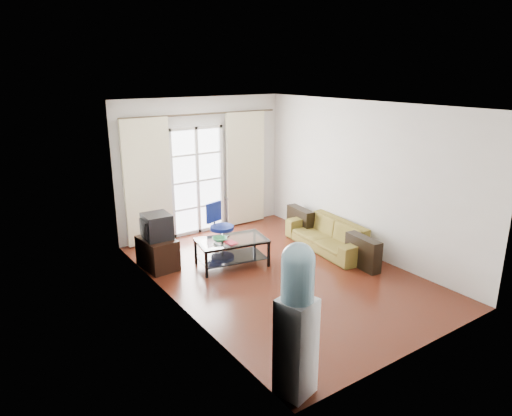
% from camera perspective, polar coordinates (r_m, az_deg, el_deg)
% --- Properties ---
extents(floor, '(5.20, 5.20, 0.00)m').
position_cam_1_polar(floor, '(7.53, 3.03, -8.22)').
color(floor, '#572314').
rests_on(floor, ground).
extents(ceiling, '(5.20, 5.20, 0.00)m').
position_cam_1_polar(ceiling, '(6.83, 3.39, 12.75)').
color(ceiling, white).
rests_on(ceiling, wall_back).
extents(wall_back, '(3.60, 0.02, 2.70)m').
position_cam_1_polar(wall_back, '(9.20, -6.73, 5.24)').
color(wall_back, silver).
rests_on(wall_back, floor).
extents(wall_front, '(3.60, 0.02, 2.70)m').
position_cam_1_polar(wall_front, '(5.34, 20.45, -4.38)').
color(wall_front, silver).
rests_on(wall_front, floor).
extents(wall_left, '(0.02, 5.20, 2.70)m').
position_cam_1_polar(wall_left, '(6.17, -10.20, -0.73)').
color(wall_left, silver).
rests_on(wall_left, floor).
extents(wall_right, '(0.02, 5.20, 2.70)m').
position_cam_1_polar(wall_right, '(8.25, 13.20, 3.56)').
color(wall_right, silver).
rests_on(wall_right, floor).
extents(french_door, '(1.16, 0.06, 2.15)m').
position_cam_1_polar(french_door, '(9.14, -7.34, 3.38)').
color(french_door, white).
rests_on(french_door, wall_back).
extents(curtain_rod, '(3.30, 0.04, 0.04)m').
position_cam_1_polar(curtain_rod, '(8.96, -6.65, 11.60)').
color(curtain_rod, '#4C3F2D').
rests_on(curtain_rod, wall_back).
extents(curtain_left, '(0.90, 0.07, 2.35)m').
position_cam_1_polar(curtain_left, '(8.65, -13.37, 3.12)').
color(curtain_left, '#F0EBC1').
rests_on(curtain_left, curtain_rod).
extents(curtain_right, '(0.90, 0.07, 2.35)m').
position_cam_1_polar(curtain_right, '(9.60, -1.33, 4.92)').
color(curtain_right, '#F0EBC1').
rests_on(curtain_right, curtain_rod).
extents(radiator, '(0.64, 0.12, 0.64)m').
position_cam_1_polar(radiator, '(9.75, -2.10, -0.17)').
color(radiator, gray).
rests_on(radiator, floor).
extents(sofa, '(2.00, 1.10, 0.54)m').
position_cam_1_polar(sofa, '(8.53, 9.06, -3.35)').
color(sofa, brown).
rests_on(sofa, floor).
extents(coffee_table, '(1.25, 0.86, 0.47)m').
position_cam_1_polar(coffee_table, '(7.72, -3.04, -5.10)').
color(coffee_table, silver).
rests_on(coffee_table, floor).
extents(bowl, '(0.42, 0.42, 0.06)m').
position_cam_1_polar(bowl, '(7.60, -4.57, -3.91)').
color(bowl, '#3A9034').
rests_on(bowl, coffee_table).
extents(book, '(0.18, 0.23, 0.02)m').
position_cam_1_polar(book, '(7.45, -3.65, -4.49)').
color(book, maroon).
rests_on(book, coffee_table).
extents(remote, '(0.15, 0.09, 0.02)m').
position_cam_1_polar(remote, '(7.76, -3.74, -3.63)').
color(remote, black).
rests_on(remote, coffee_table).
extents(tv_stand, '(0.53, 0.74, 0.52)m').
position_cam_1_polar(tv_stand, '(7.82, -12.20, -5.51)').
color(tv_stand, black).
rests_on(tv_stand, floor).
extents(crt_tv, '(0.48, 0.47, 0.42)m').
position_cam_1_polar(crt_tv, '(7.66, -12.40, -2.26)').
color(crt_tv, black).
rests_on(crt_tv, tv_stand).
extents(task_chair, '(0.75, 0.75, 0.89)m').
position_cam_1_polar(task_chair, '(8.39, -4.40, -3.59)').
color(task_chair, black).
rests_on(task_chair, floor).
extents(water_cooler, '(0.41, 0.41, 1.65)m').
position_cam_1_polar(water_cooler, '(4.61, 5.11, -13.50)').
color(water_cooler, white).
rests_on(water_cooler, floor).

